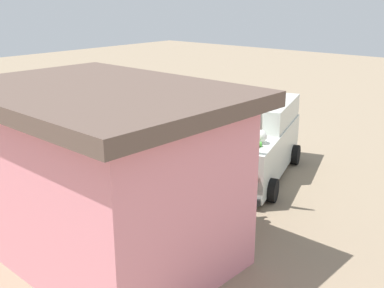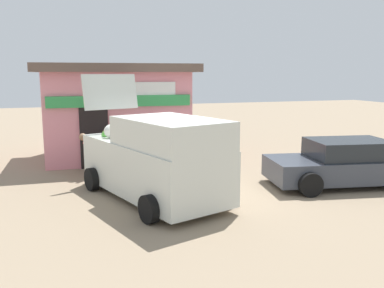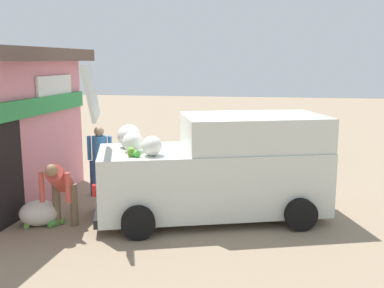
{
  "view_description": "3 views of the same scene",
  "coord_description": "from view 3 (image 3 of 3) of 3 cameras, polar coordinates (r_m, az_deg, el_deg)",
  "views": [
    {
      "loc": [
        -7.88,
        10.47,
        4.94
      ],
      "look_at": [
        0.34,
        0.81,
        0.92
      ],
      "focal_mm": 44.01,
      "sensor_mm": 36.0,
      "label": 1
    },
    {
      "loc": [
        -3.16,
        -9.84,
        3.04
      ],
      "look_at": [
        0.26,
        0.55,
        1.16
      ],
      "focal_mm": 38.34,
      "sensor_mm": 36.0,
      "label": 2
    },
    {
      "loc": [
        -9.72,
        -1.26,
        3.1
      ],
      "look_at": [
        1.52,
        0.61,
        1.01
      ],
      "focal_mm": 42.57,
      "sensor_mm": 36.0,
      "label": 3
    }
  ],
  "objects": [
    {
      "name": "paint_bucket",
      "position": [
        12.09,
        -8.06,
        -3.75
      ],
      "size": [
        0.32,
        0.32,
        0.32
      ],
      "primitive_type": "cylinder",
      "color": "#BF3F33",
      "rests_on": "ground_plane"
    },
    {
      "name": "delivery_van",
      "position": [
        9.05,
        3.44,
        -2.95
      ],
      "size": [
        3.14,
        4.9,
        3.03
      ],
      "color": "silver",
      "rests_on": "ground_plane"
    },
    {
      "name": "customer_bending",
      "position": [
        8.74,
        -16.2,
        -5.13
      ],
      "size": [
        0.78,
        0.57,
        1.32
      ],
      "color": "#726047",
      "rests_on": "ground_plane"
    },
    {
      "name": "vendor_standing",
      "position": [
        10.65,
        -11.47,
        -1.49
      ],
      "size": [
        0.38,
        0.57,
        1.63
      ],
      "color": "navy",
      "rests_on": "ground_plane"
    },
    {
      "name": "unloaded_banana_pile",
      "position": [
        9.23,
        -18.55,
        -8.24
      ],
      "size": [
        0.82,
        0.91,
        0.48
      ],
      "color": "silver",
      "rests_on": "ground_plane"
    },
    {
      "name": "parked_sedan",
      "position": [
        14.32,
        7.1,
        0.24
      ],
      "size": [
        4.59,
        2.65,
        1.26
      ],
      "color": "#383D47",
      "rests_on": "ground_plane"
    },
    {
      "name": "ground_plane",
      "position": [
        10.28,
        2.0,
        -7.14
      ],
      "size": [
        60.0,
        60.0,
        0.0
      ],
      "primitive_type": "plane",
      "color": "gray"
    }
  ]
}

